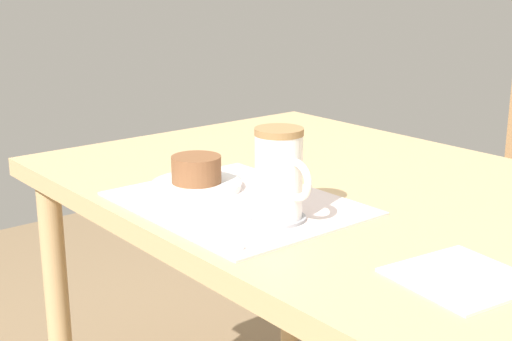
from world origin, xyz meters
TOP-DOWN VIEW (x-y plane):
  - dining_table at (0.00, 0.00)m, footprint 1.10×0.78m
  - placemat at (-0.02, -0.22)m, footprint 0.38×0.30m
  - pastry_plate at (-0.12, -0.22)m, footprint 0.16×0.16m
  - pastry at (-0.12, -0.22)m, footprint 0.09×0.09m
  - coffee_coaster at (0.09, -0.22)m, footprint 0.08×0.08m
  - coffee_mug at (0.09, -0.22)m, footprint 0.11×0.07m
  - teaspoon at (0.08, -0.33)m, footprint 0.13×0.03m
  - paper_napkin at (0.39, -0.18)m, footprint 0.17×0.17m

SIDE VIEW (x-z plane):
  - dining_table at x=0.00m, z-range 0.29..1.04m
  - placemat at x=-0.02m, z-range 0.76..0.76m
  - paper_napkin at x=0.39m, z-range 0.76..0.76m
  - coffee_coaster at x=0.09m, z-range 0.76..0.76m
  - teaspoon at x=0.08m, z-range 0.76..0.77m
  - pastry_plate at x=-0.12m, z-range 0.76..0.77m
  - pastry at x=-0.12m, z-range 0.77..0.82m
  - coffee_mug at x=0.09m, z-range 0.76..0.90m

